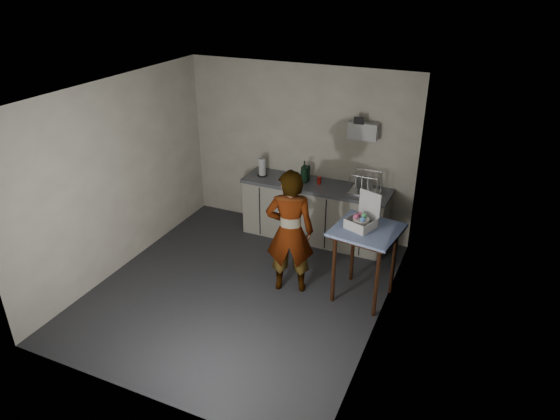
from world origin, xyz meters
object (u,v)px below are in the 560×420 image
at_px(paper_towel, 262,167).
at_px(bakery_box, 362,220).
at_px(side_table, 366,238).
at_px(dish_rack, 365,188).
at_px(soap_bottle, 304,172).
at_px(soda_can, 319,181).
at_px(standing_man, 290,232).
at_px(kitchen_counter, 315,213).
at_px(dark_bottle, 308,173).

height_order(paper_towel, bakery_box, bakery_box).
distance_m(side_table, paper_towel, 2.32).
relative_size(paper_towel, dish_rack, 0.65).
bearing_deg(dish_rack, side_table, -73.33).
distance_m(soap_bottle, dish_rack, 0.94).
bearing_deg(dish_rack, soap_bottle, 179.54).
height_order(soda_can, paper_towel, paper_towel).
bearing_deg(soap_bottle, standing_man, -75.58).
distance_m(standing_man, soda_can, 1.44).
bearing_deg(standing_man, soap_bottle, -94.21).
height_order(standing_man, soap_bottle, standing_man).
bearing_deg(kitchen_counter, dish_rack, -0.18).
bearing_deg(soda_can, soap_bottle, -175.01).
distance_m(kitchen_counter, side_table, 1.69).
relative_size(kitchen_counter, soda_can, 20.12).
xyz_separation_m(kitchen_counter, soda_can, (0.04, 0.03, 0.54)).
relative_size(kitchen_counter, side_table, 2.26).
xyz_separation_m(dark_bottle, bakery_box, (1.19, -1.27, 0.06)).
xyz_separation_m(soda_can, bakery_box, (0.98, -1.22, 0.12)).
xyz_separation_m(soap_bottle, soda_can, (0.23, 0.02, -0.11)).
relative_size(paper_towel, bakery_box, 0.66).
bearing_deg(soda_can, standing_man, -84.78).
relative_size(side_table, standing_man, 0.59).
distance_m(kitchen_counter, standing_man, 1.47).
relative_size(kitchen_counter, soap_bottle, 6.77).
relative_size(kitchen_counter, dish_rack, 5.17).
xyz_separation_m(side_table, dark_bottle, (-1.26, 1.28, 0.17)).
xyz_separation_m(standing_man, soda_can, (-0.13, 1.43, 0.13)).
xyz_separation_m(dark_bottle, dish_rack, (0.90, -0.08, -0.05)).
bearing_deg(soap_bottle, kitchen_counter, -1.55).
bearing_deg(soap_bottle, paper_towel, -178.26).
bearing_deg(side_table, dish_rack, 114.69).
bearing_deg(paper_towel, dark_bottle, 7.35).
distance_m(dark_bottle, bakery_box, 1.74).
bearing_deg(dark_bottle, standing_man, -77.28).
bearing_deg(paper_towel, side_table, -31.03).
distance_m(soda_can, paper_towel, 0.92).
relative_size(soap_bottle, paper_towel, 1.18).
bearing_deg(standing_man, paper_towel, -71.44).
bearing_deg(soap_bottle, side_table, -43.20).
relative_size(soda_can, dark_bottle, 0.46).
xyz_separation_m(side_table, dish_rack, (-0.36, 1.20, 0.11)).
xyz_separation_m(soda_can, paper_towel, (-0.92, -0.04, 0.08)).
distance_m(kitchen_counter, dish_rack, 0.92).
xyz_separation_m(soda_can, dark_bottle, (-0.20, 0.05, 0.07)).
xyz_separation_m(kitchen_counter, dark_bottle, (-0.16, 0.08, 0.60)).
height_order(soap_bottle, soda_can, soap_bottle).
bearing_deg(bakery_box, dark_bottle, 153.85).
distance_m(soap_bottle, paper_towel, 0.69).
bearing_deg(bakery_box, standing_man, -145.67).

